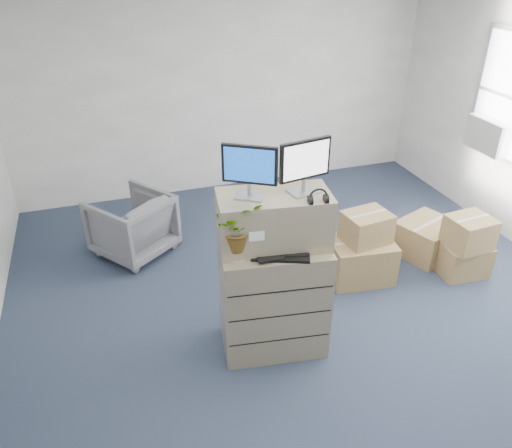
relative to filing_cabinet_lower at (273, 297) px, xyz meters
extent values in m
plane|color=#29364A|center=(0.50, 0.02, -0.54)|extent=(7.00, 7.00, 0.00)
cube|color=beige|center=(0.50, 3.53, 0.86)|extent=(6.00, 0.02, 2.80)
cube|color=white|center=(3.37, 1.42, 0.66)|extent=(0.24, 0.60, 0.40)
cube|color=gray|center=(0.00, 0.00, 0.00)|extent=(1.00, 0.69, 1.08)
cube|color=gray|center=(0.01, 0.05, 0.77)|extent=(0.98, 0.59, 0.46)
cube|color=#99999E|center=(-0.19, 0.08, 1.01)|extent=(0.28, 0.26, 0.02)
cylinder|color=#99999E|center=(-0.19, 0.08, 1.07)|extent=(0.04, 0.04, 0.11)
cube|color=black|center=(-0.19, 0.08, 1.28)|extent=(0.39, 0.26, 0.32)
cube|color=navy|center=(-0.20, 0.06, 1.28)|extent=(0.34, 0.21, 0.27)
cube|color=#99999E|center=(0.25, 0.02, 1.01)|extent=(0.26, 0.21, 0.02)
cylinder|color=#99999E|center=(0.25, 0.02, 1.07)|extent=(0.04, 0.04, 0.11)
cube|color=black|center=(0.25, 0.02, 1.29)|extent=(0.45, 0.11, 0.32)
cube|color=white|center=(0.25, 0.00, 1.29)|extent=(0.40, 0.08, 0.28)
torus|color=black|center=(0.29, -0.18, 1.05)|extent=(0.16, 0.04, 0.16)
cube|color=black|center=(0.00, -0.15, 0.55)|extent=(0.52, 0.36, 0.02)
ellipsoid|color=silver|center=(0.35, -0.14, 0.56)|extent=(0.12, 0.10, 0.04)
cylinder|color=gray|center=(0.09, 0.07, 0.68)|extent=(0.08, 0.08, 0.29)
cube|color=silver|center=(0.00, 0.07, 0.55)|extent=(0.07, 0.06, 0.02)
cube|color=black|center=(0.00, 0.07, 0.63)|extent=(0.07, 0.04, 0.13)
cube|color=black|center=(0.37, 0.08, 0.57)|extent=(0.23, 0.21, 0.06)
cube|color=#408AD9|center=(0.38, 0.02, 0.64)|extent=(0.26, 0.15, 0.09)
cylinder|color=#A3B894|center=(-0.34, -0.04, 0.55)|extent=(0.20, 0.20, 0.02)
cylinder|color=black|center=(-0.34, -0.04, 0.62)|extent=(0.17, 0.17, 0.13)
imported|color=#1F5919|center=(-0.34, -0.04, 0.78)|extent=(0.47, 0.50, 0.32)
imported|color=#58585C|center=(-1.06, 2.01, -0.13)|extent=(1.09, 1.08, 0.82)
cube|color=olive|center=(1.28, 0.69, -0.30)|extent=(0.74, 0.60, 0.47)
cube|color=olive|center=(2.43, 0.42, -0.35)|extent=(0.55, 0.46, 0.38)
cube|color=olive|center=(2.28, 0.89, -0.33)|extent=(0.79, 0.76, 0.42)
cube|color=olive|center=(1.31, 0.70, 0.10)|extent=(0.52, 0.44, 0.33)
cube|color=olive|center=(2.41, 0.39, 0.01)|extent=(0.48, 0.43, 0.35)
camera|label=1|loc=(-1.25, -3.32, 2.80)|focal=35.00mm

